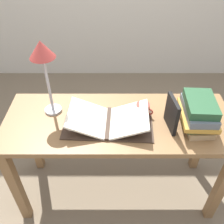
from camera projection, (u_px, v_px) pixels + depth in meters
ground_plane at (117, 188)px, 2.08m from camera, size 12.00×12.00×0.00m
reading_desk at (118, 133)px, 1.66m from camera, size 1.46×0.56×0.76m
open_book at (108, 121)px, 1.53m from camera, size 0.56×0.32×0.10m
book_stack_tall at (198, 113)px, 1.49m from camera, size 0.22×0.31×0.19m
book_standing_upright at (171, 114)px, 1.47m from camera, size 0.05×0.17×0.21m
reading_lamp at (42, 57)px, 1.39m from camera, size 0.15×0.15×0.49m
coffee_mug at (142, 109)px, 1.60m from camera, size 0.11×0.09×0.08m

